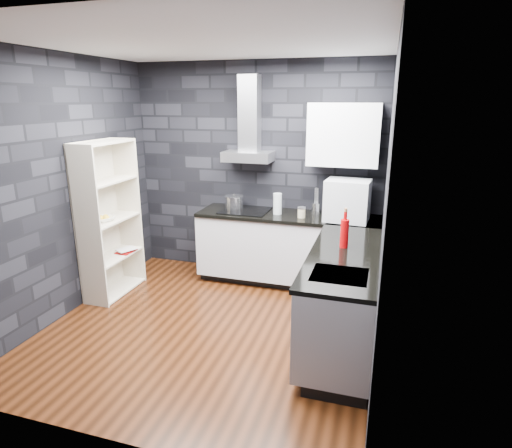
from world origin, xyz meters
The scene contains 28 objects.
ground centered at (0.00, 0.00, 0.00)m, with size 3.20×3.20×0.00m, color #3E1B0B.
ceiling centered at (0.00, 0.00, 2.70)m, with size 3.20×3.20×0.00m, color white.
wall_back centered at (0.00, 1.62, 1.35)m, with size 3.20×0.05×2.70m, color black.
wall_front centered at (0.00, -1.62, 1.35)m, with size 3.20×0.05×2.70m, color black.
wall_left centered at (-1.62, 0.00, 1.35)m, with size 0.05×3.20×2.70m, color black.
wall_right centered at (1.62, 0.00, 1.35)m, with size 0.05×3.20×2.70m, color black.
toekick_back centered at (0.50, 1.34, 0.05)m, with size 2.18×0.50×0.10m, color black.
toekick_right centered at (1.34, 0.10, 0.05)m, with size 0.50×1.78×0.10m, color black.
counter_back_cab centered at (0.50, 1.30, 0.48)m, with size 2.20×0.60×0.76m, color silver.
counter_right_cab centered at (1.30, 0.10, 0.48)m, with size 0.60×1.80×0.76m, color silver.
counter_back_top centered at (0.50, 1.29, 0.88)m, with size 2.20×0.62×0.04m, color black.
counter_right_top centered at (1.29, 0.10, 0.88)m, with size 0.62×1.80×0.04m, color black.
counter_corner_top centered at (1.30, 1.30, 0.88)m, with size 0.62×0.62×0.04m, color black.
hood_body centered at (-0.05, 1.43, 1.56)m, with size 0.60×0.34×0.12m, color #B6B7BC.
hood_chimney centered at (-0.05, 1.50, 2.07)m, with size 0.24×0.20×0.90m, color #B6B7BC.
upper_cabinet centered at (1.10, 1.43, 1.85)m, with size 0.80×0.35×0.70m, color silver.
cooktop centered at (-0.05, 1.30, 0.91)m, with size 0.58×0.50×0.01m, color black.
sink_rim centered at (1.30, -0.40, 0.89)m, with size 0.44×0.40×0.01m, color #B6B7BC.
pot centered at (-0.22, 1.38, 0.98)m, with size 0.23×0.23×0.14m, color #BCBDC2.
glass_vase centered at (0.37, 1.27, 1.03)m, with size 0.10×0.10×0.25m, color silver.
storage_jar centered at (0.68, 1.19, 0.96)m, with size 0.09×0.09×0.11m, color tan.
utensil_crock centered at (0.81, 1.42, 0.97)m, with size 0.10×0.10×0.13m, color #BCBDC2.
appliance_garage centered at (1.20, 1.23, 1.12)m, with size 0.49×0.38×0.49m, color silver.
red_bottle centered at (1.26, 0.27, 1.03)m, with size 0.08×0.08×0.27m, color #A30508.
bookshelf centered at (-1.42, 0.45, 0.90)m, with size 0.34×0.80×1.80m, color beige.
fruit_bowl centered at (-1.42, 0.36, 0.94)m, with size 0.23×0.23×0.06m, color white.
book_red centered at (-1.43, 0.62, 0.57)m, with size 0.18×0.02×0.24m, color #880707.
book_second centered at (-1.41, 0.64, 0.59)m, with size 0.16×0.02×0.22m, color #B2B2B2.
Camera 1 is at (1.58, -3.60, 2.23)m, focal length 30.00 mm.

